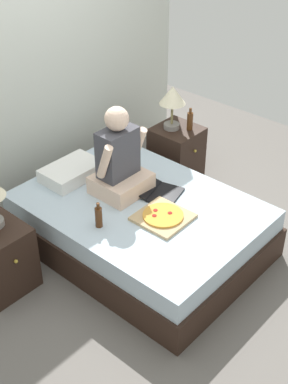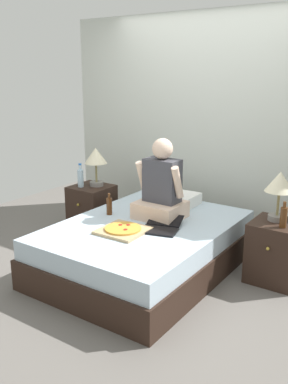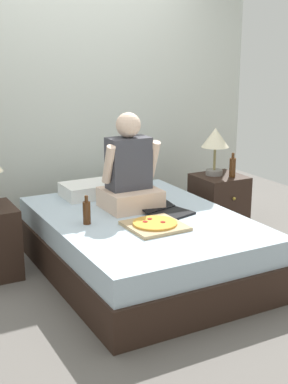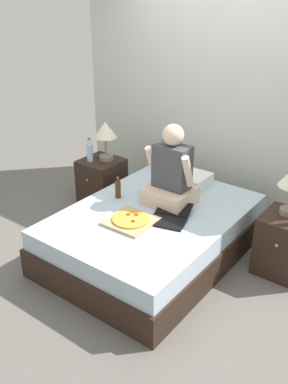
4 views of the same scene
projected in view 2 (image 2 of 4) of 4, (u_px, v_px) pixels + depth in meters
name	position (u px, v px, depth m)	size (l,w,h in m)	color
ground_plane	(145.00, 269.00, 4.15)	(5.84, 5.84, 0.00)	#66605B
wall_back	(212.00, 126.00, 4.89)	(3.84, 0.12, 2.50)	silver
bed	(145.00, 247.00, 4.09)	(1.45, 2.00, 0.47)	black
nightstand_left	(92.00, 209.00, 5.07)	(0.44, 0.47, 0.56)	black
lamp_on_left_nightstand	(96.00, 158.00, 4.92)	(0.26, 0.26, 0.45)	gray
water_bottle	(81.00, 177.00, 4.93)	(0.07, 0.07, 0.28)	silver
nightstand_right	(275.00, 252.00, 3.87)	(0.44, 0.47, 0.56)	black
lamp_on_right_nightstand	(280.00, 185.00, 3.76)	(0.26, 0.26, 0.45)	gray
beer_bottle	(284.00, 217.00, 3.65)	(0.06, 0.06, 0.23)	#512D14
pillow	(173.00, 198.00, 4.64)	(0.52, 0.34, 0.12)	white
person_seated	(161.00, 189.00, 4.14)	(0.47, 0.40, 0.78)	beige
laptop	(161.00, 227.00, 3.89)	(0.41, 0.48, 0.07)	black
pizza_box	(123.00, 230.00, 3.82)	(0.41, 0.41, 0.05)	tan
beer_bottle_on_bed	(109.00, 206.00, 4.27)	(0.06, 0.06, 0.22)	#4C2811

